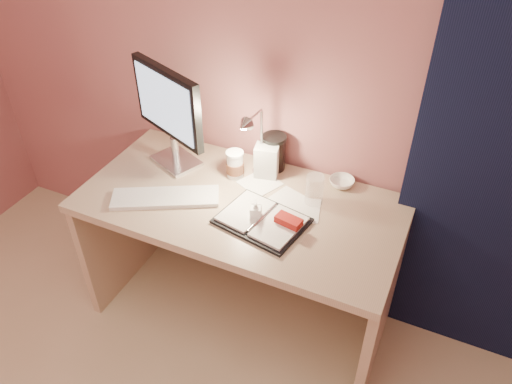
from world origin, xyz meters
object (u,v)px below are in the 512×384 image
at_px(lotion_bottle, 256,211).
at_px(desk_lamp, 255,142).
at_px(coffee_cup, 235,165).
at_px(product_box, 267,161).
at_px(desk, 248,230).
at_px(planner, 264,220).
at_px(bowl, 342,182).
at_px(dark_jar, 274,154).
at_px(monitor, 170,109).
at_px(clear_cup, 315,190).
at_px(keyboard, 165,197).

relative_size(lotion_bottle, desk_lamp, 0.28).
relative_size(coffee_cup, lotion_bottle, 1.34).
height_order(lotion_bottle, desk_lamp, desk_lamp).
bearing_deg(product_box, desk, -112.10).
relative_size(desk, planner, 3.61).
distance_m(desk, planner, 0.32).
bearing_deg(product_box, planner, -80.49).
relative_size(bowl, dark_jar, 0.72).
height_order(monitor, bowl, monitor).
distance_m(bowl, lotion_bottle, 0.45).
xyz_separation_m(planner, desk_lamp, (-0.15, 0.23, 0.21)).
bearing_deg(clear_cup, keyboard, -157.15).
height_order(dark_jar, desk_lamp, desk_lamp).
distance_m(monitor, dark_jar, 0.51).
distance_m(lotion_bottle, dark_jar, 0.39).
distance_m(planner, lotion_bottle, 0.05).
xyz_separation_m(bowl, dark_jar, (-0.33, 0.00, 0.06)).
height_order(desk, coffee_cup, coffee_cup).
distance_m(desk, keyboard, 0.43).
xyz_separation_m(monitor, lotion_bottle, (0.52, -0.22, -0.24)).
bearing_deg(clear_cup, monitor, 178.97).
bearing_deg(lotion_bottle, monitor, 156.86).
distance_m(keyboard, bowl, 0.79).
height_order(keyboard, desk_lamp, desk_lamp).
distance_m(coffee_cup, lotion_bottle, 0.32).
relative_size(bowl, lotion_bottle, 1.13).
relative_size(clear_cup, bowl, 1.21).
xyz_separation_m(keyboard, lotion_bottle, (0.41, 0.04, 0.04)).
relative_size(keyboard, product_box, 2.94).
relative_size(keyboard, coffee_cup, 3.47).
height_order(keyboard, lotion_bottle, lotion_bottle).
distance_m(monitor, keyboard, 0.40).
bearing_deg(bowl, lotion_bottle, -124.10).
distance_m(keyboard, lotion_bottle, 0.42).
height_order(planner, clear_cup, clear_cup).
relative_size(monitor, lotion_bottle, 4.87).
bearing_deg(desk, monitor, 170.59).
height_order(clear_cup, desk_lamp, desk_lamp).
xyz_separation_m(keyboard, dark_jar, (0.33, 0.42, 0.07)).
xyz_separation_m(desk, dark_jar, (0.03, 0.22, 0.30)).
bearing_deg(dark_jar, product_box, -95.12).
bearing_deg(product_box, clear_cup, -32.76).
xyz_separation_m(planner, clear_cup, (0.14, 0.21, 0.05)).
bearing_deg(desk_lamp, dark_jar, 85.46).
xyz_separation_m(monitor, dark_jar, (0.44, 0.15, -0.21)).
bearing_deg(planner, monitor, 169.08).
bearing_deg(dark_jar, bowl, -0.25).
xyz_separation_m(keyboard, planner, (0.45, 0.04, 0.00)).
distance_m(clear_cup, dark_jar, 0.31).
relative_size(monitor, clear_cup, 3.56).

